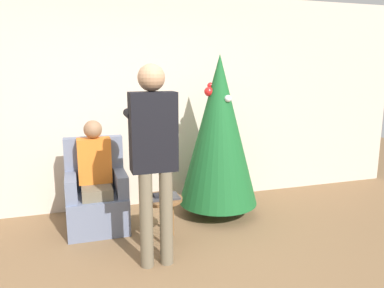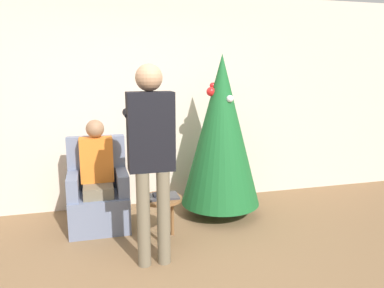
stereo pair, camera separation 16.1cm
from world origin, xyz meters
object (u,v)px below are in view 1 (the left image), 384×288
Objects in this scene: person_standing at (154,147)px; christmas_tree at (219,131)px; person_seated at (95,172)px; side_stool at (162,204)px; armchair at (97,197)px.

christmas_tree is at bearing 43.27° from person_standing.
side_stool is (0.62, -0.51, -0.27)m from person_seated.
person_seated reaches higher than side_stool.
armchair is at bearing 115.75° from person_standing.
christmas_tree reaches higher than person_seated.
armchair is 0.31m from person_seated.
christmas_tree is at bearing -0.11° from person_seated.
armchair reaches higher than side_stool.
person_seated is 0.85m from side_stool.
person_seated is 1.13m from person_standing.
christmas_tree is 1.50m from person_seated.
side_stool is at bearing -148.74° from christmas_tree.
armchair is at bearing 90.00° from person_seated.
christmas_tree is 1.59× the size of person_seated.
christmas_tree is 1.36m from person_standing.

